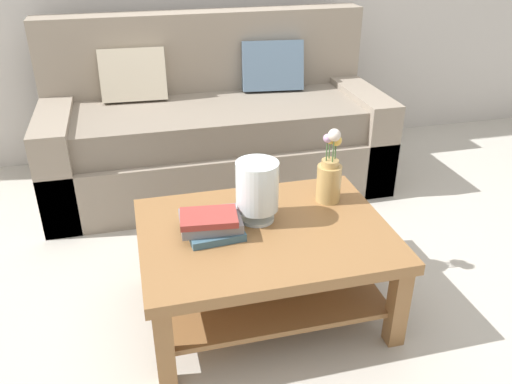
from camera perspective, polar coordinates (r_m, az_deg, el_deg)
ground_plane at (r=2.75m, az=0.90°, el=-7.66°), size 10.00×10.00×0.00m
couch at (r=3.45m, az=-4.52°, el=6.80°), size 2.12×0.90×1.06m
coffee_table at (r=2.29m, az=1.05°, el=-6.46°), size 1.06×0.80×0.42m
book_stack_main at (r=2.18m, az=-4.88°, el=-3.42°), size 0.26×0.23×0.10m
glass_hurricane_vase at (r=2.22m, az=0.12°, el=0.46°), size 0.18×0.18×0.27m
flower_pitcher at (r=2.41m, az=7.99°, el=1.85°), size 0.11×0.11×0.36m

